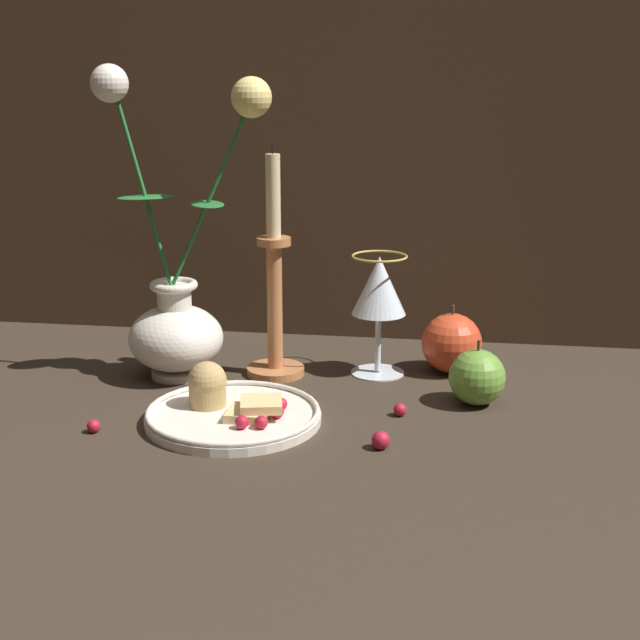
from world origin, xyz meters
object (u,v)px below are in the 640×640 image
vase (177,304)px  apple_beside_vase (477,377)px  wine_glass (379,291)px  candlestick (275,300)px  plate_with_pastries (230,409)px  apple_near_glass (452,343)px

vase → apple_beside_vase: 0.39m
vase → apple_beside_vase: bearing=-6.3°
wine_glass → candlestick: candlestick is taller
candlestick → apple_beside_vase: size_ratio=3.72×
candlestick → apple_beside_vase: (0.26, -0.07, -0.07)m
plate_with_pastries → wine_glass: 0.26m
vase → candlestick: (0.12, 0.03, 0.00)m
plate_with_pastries → apple_beside_vase: size_ratio=2.51×
plate_with_pastries → wine_glass: wine_glass is taller
vase → plate_with_pastries: 0.19m
candlestick → apple_beside_vase: candlestick is taller
vase → apple_beside_vase: (0.38, -0.04, -0.06)m
vase → wine_glass: 0.26m
plate_with_pastries → apple_beside_vase: 0.29m
vase → plate_with_pastries: vase is taller
candlestick → apple_near_glass: size_ratio=3.24×
plate_with_pastries → candlestick: (0.02, 0.17, 0.09)m
wine_glass → apple_beside_vase: bearing=-36.9°
apple_near_glass → vase: bearing=-168.2°
vase → plate_with_pastries: size_ratio=1.97×
candlestick → apple_near_glass: 0.24m
plate_with_pastries → apple_near_glass: (0.25, 0.21, 0.03)m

